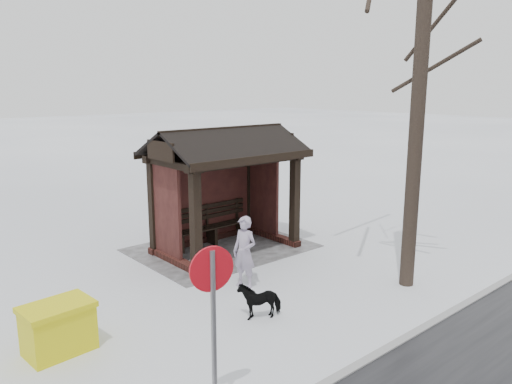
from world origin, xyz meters
The scene contains 8 objects.
ground centered at (0.00, 0.00, 0.00)m, with size 120.00×120.00×0.00m, color white.
kerb centered at (0.00, 5.50, 0.01)m, with size 120.00×0.15×0.06m, color gray.
trampled_patch centered at (0.00, -0.20, 0.01)m, with size 4.20×3.20×0.02m, color #949399.
bus_shelter centered at (0.00, -0.16, 2.17)m, with size 3.60×2.40×3.09m.
pedestrian centered at (1.13, 2.09, 0.74)m, with size 0.54×0.36×1.48m, color #A597B1.
dog centered at (1.78, 3.31, 0.32)m, with size 0.34×0.75×0.64m, color black.
grit_bin centered at (4.94, 2.21, 0.40)m, with size 1.08×0.78×0.79m.
road_sign centered at (4.02, 5.00, 1.61)m, with size 0.56×0.15×2.22m.
Camera 1 is at (7.25, 9.55, 4.05)m, focal length 35.00 mm.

